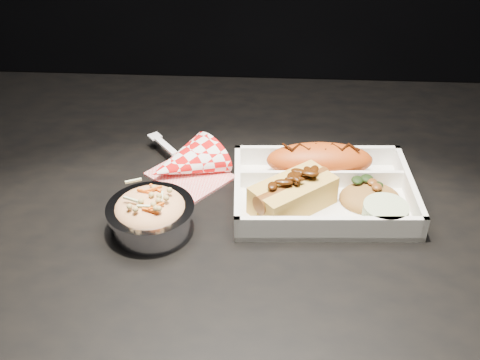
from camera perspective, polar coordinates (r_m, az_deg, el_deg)
name	(u,v)px	position (r m, az deg, el deg)	size (l,w,h in m)	color
dining_table	(249,245)	(0.92, 0.81, -6.19)	(1.20, 0.80, 0.75)	black
food_tray	(322,194)	(0.86, 7.83, -1.36)	(0.26, 0.19, 0.04)	white
fried_pastry	(320,160)	(0.89, 7.55, 1.88)	(0.16, 0.06, 0.05)	#B64512
hotdog	(293,192)	(0.82, 5.05, -1.18)	(0.13, 0.12, 0.06)	gold
fried_rice_mound	(371,192)	(0.86, 12.30, -1.10)	(0.09, 0.07, 0.03)	#9D672D
cupcake_liner	(385,215)	(0.82, 13.58, -3.21)	(0.06, 0.06, 0.03)	#B2C595
foil_coleslaw_cup	(151,213)	(0.80, -8.48, -3.11)	(0.12, 0.12, 0.07)	silver
napkin_fork	(184,163)	(0.91, -5.35, 1.58)	(0.16, 0.16, 0.10)	red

